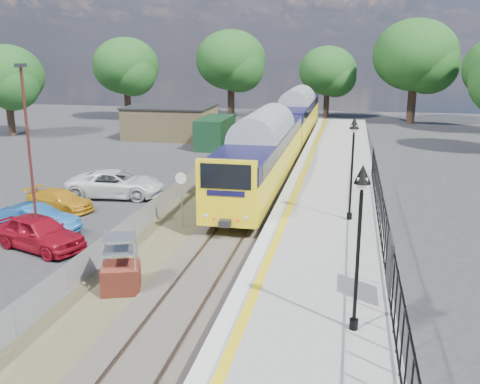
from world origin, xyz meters
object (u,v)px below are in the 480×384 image
(brick_plinth, at_px, (120,265))
(victorian_lamp_north, at_px, (353,145))
(carpark_lamp, at_px, (29,148))
(train, at_px, (284,128))
(car_red, at_px, (39,232))
(victorian_lamp_south, at_px, (361,210))
(car_blue, at_px, (35,220))
(speed_sign, at_px, (181,191))
(car_white, at_px, (116,184))
(car_yellow, at_px, (60,200))

(brick_plinth, bearing_deg, victorian_lamp_north, 43.16)
(carpark_lamp, bearing_deg, train, 70.98)
(victorian_lamp_north, relative_size, car_red, 1.04)
(victorian_lamp_north, bearing_deg, victorian_lamp_south, -88.85)
(carpark_lamp, distance_m, car_blue, 4.18)
(car_red, bearing_deg, speed_sign, -33.64)
(victorian_lamp_north, xyz_separation_m, car_red, (-12.97, -4.08, -3.55))
(train, relative_size, car_white, 7.37)
(speed_sign, height_order, car_white, speed_sign)
(victorian_lamp_north, xyz_separation_m, car_white, (-13.36, 4.53, -3.53))
(victorian_lamp_north, xyz_separation_m, car_blue, (-14.24, -2.38, -3.61))
(victorian_lamp_north, distance_m, car_red, 14.05)
(victorian_lamp_south, relative_size, brick_plinth, 2.18)
(victorian_lamp_north, height_order, carpark_lamp, carpark_lamp)
(train, height_order, car_red, train)
(carpark_lamp, distance_m, car_yellow, 6.84)
(car_red, xyz_separation_m, car_white, (-0.39, 8.62, 0.02))
(victorian_lamp_south, xyz_separation_m, brick_plinth, (-8.00, 2.68, -3.29))
(brick_plinth, relative_size, car_red, 0.48)
(victorian_lamp_south, xyz_separation_m, carpark_lamp, (-13.32, 6.04, 0.09))
(car_yellow, bearing_deg, speed_sign, -88.92)
(car_white, bearing_deg, victorian_lamp_north, -115.22)
(car_blue, bearing_deg, car_yellow, 16.77)
(brick_plinth, height_order, car_white, brick_plinth)
(carpark_lamp, relative_size, car_yellow, 2.00)
(brick_plinth, height_order, car_yellow, brick_plinth)
(car_red, bearing_deg, carpark_lamp, 69.28)
(victorian_lamp_south, xyz_separation_m, speed_sign, (-8.00, 9.73, -2.41))
(train, bearing_deg, carpark_lamp, -109.02)
(victorian_lamp_north, relative_size, brick_plinth, 2.18)
(train, xyz_separation_m, car_yellow, (-9.82, -17.38, -1.78))
(train, xyz_separation_m, car_blue, (-8.94, -21.11, -1.66))
(brick_plinth, bearing_deg, train, 84.51)
(car_blue, relative_size, car_yellow, 1.07)
(car_blue, bearing_deg, brick_plinth, -123.95)
(car_yellow, xyz_separation_m, car_white, (1.77, 3.19, 0.21))
(carpark_lamp, bearing_deg, car_yellow, 110.73)
(car_white, bearing_deg, train, -36.07)
(victorian_lamp_south, relative_size, car_yellow, 1.18)
(car_white, bearing_deg, car_yellow, 144.54)
(train, bearing_deg, speed_sign, -97.50)
(victorian_lamp_south, xyz_separation_m, car_white, (-13.56, 14.53, -3.53))
(brick_plinth, xyz_separation_m, car_yellow, (-7.32, 8.66, -0.45))
(car_blue, bearing_deg, train, -19.49)
(brick_plinth, bearing_deg, car_red, 147.98)
(speed_sign, xyz_separation_m, car_blue, (-6.44, -2.12, -1.20))
(speed_sign, distance_m, car_yellow, 7.62)
(victorian_lamp_north, xyz_separation_m, car_yellow, (-15.12, 1.35, -3.73))
(speed_sign, bearing_deg, car_red, -138.73)
(victorian_lamp_north, distance_m, car_blue, 14.89)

